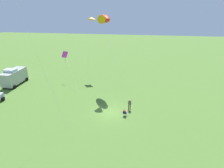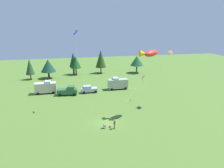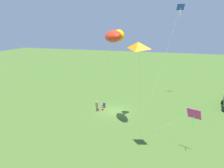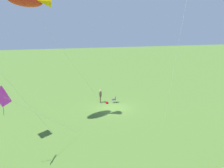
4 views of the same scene
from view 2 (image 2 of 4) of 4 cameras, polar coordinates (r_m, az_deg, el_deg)
The scene contains 13 objects.
ground_plane at distance 41.15m, azimuth -1.53°, elevation -10.08°, with size 160.00×160.00×0.00m, color #4A6E2B.
person_kite_flyer at distance 38.58m, azimuth 0.67°, elevation -10.24°, with size 0.40×0.53×1.74m.
folding_chair at distance 38.97m, azimuth -2.10°, elevation -10.85°, with size 0.58×0.58×0.82m.
backpack_on_grass at distance 39.47m, azimuth -0.56°, elevation -11.08°, with size 0.32×0.22×0.22m, color #A60A1B.
van_camper_beige at distance 59.62m, azimuth -16.95°, elevation -0.81°, with size 5.42×2.65×3.34m.
truck_green_flatbed at distance 56.98m, azimuth -11.45°, elevation -1.76°, with size 5.22×2.93×2.34m.
car_silver_compact at distance 58.10m, azimuth -6.08°, elevation -1.34°, with size 4.24×2.29×1.89m.
van_motorhome_grey at distance 60.69m, azimuth 1.48°, elevation 0.17°, with size 5.40×2.60×3.34m.
treeline_distant at distance 77.13m, azimuth -7.44°, elevation 5.71°, with size 40.74×8.32×8.47m.
kite_large_fish at distance 42.46m, azimuth 9.72°, elevation 7.92°, with size 10.58×6.70×13.07m.
kite_diamond_rainbow at distance 52.26m, azimuth 8.04°, elevation 1.60°, with size 6.57×5.19×5.96m.
kite_diamond_blue at distance 45.42m, azimuth -9.47°, elevation 12.52°, with size 0.98×4.58×16.47m.
kite_delta_orange at distance 48.59m, azimuth 15.19°, elevation 8.18°, with size 8.49×1.74×12.40m.
Camera 2 is at (-7.00, -36.38, 17.91)m, focal length 35.00 mm.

